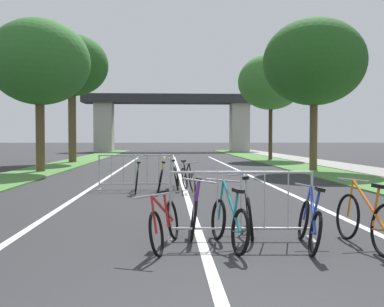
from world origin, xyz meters
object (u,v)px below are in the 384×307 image
(bicycle_orange_5, at_px, (365,220))
(bicycle_silver_2, at_px, (249,210))
(bicycle_purple_3, at_px, (194,212))
(bicycle_black_9, at_px, (188,178))
(bicycle_red_4, at_px, (165,223))
(bicycle_green_8, at_px, (137,179))
(bicycle_white_7, at_px, (176,175))
(bicycle_yellow_1, at_px, (161,178))
(tree_right_oak_near, at_px, (271,82))
(crowd_barrier_nearest, at_px, (241,206))
(tree_left_pine_far, at_px, (39,62))
(tree_left_maple_mid, at_px, (72,66))
(bicycle_blue_6, at_px, (310,223))
(bicycle_teal_0, at_px, (229,222))
(crowd_barrier_second, at_px, (135,172))
(tree_right_cypress_far, at_px, (314,62))

(bicycle_orange_5, bearing_deg, bicycle_silver_2, 140.86)
(bicycle_purple_3, distance_m, bicycle_black_9, 5.94)
(bicycle_red_4, height_order, bicycle_green_8, bicycle_green_8)
(bicycle_white_7, bearing_deg, bicycle_yellow_1, -112.19)
(tree_right_oak_near, relative_size, bicycle_purple_3, 4.62)
(crowd_barrier_nearest, relative_size, bicycle_silver_2, 1.27)
(tree_left_pine_far, relative_size, tree_left_maple_mid, 0.86)
(bicycle_blue_6, bearing_deg, bicycle_black_9, 110.29)
(bicycle_orange_5, distance_m, bicycle_blue_6, 0.79)
(tree_left_maple_mid, relative_size, bicycle_teal_0, 5.06)
(crowd_barrier_nearest, relative_size, bicycle_teal_0, 1.40)
(bicycle_green_8, xyz_separation_m, bicycle_black_9, (1.47, 0.20, -0.02))
(bicycle_white_7, distance_m, bicycle_green_8, 1.62)
(crowd_barrier_second, height_order, bicycle_orange_5, crowd_barrier_second)
(tree_left_pine_far, xyz_separation_m, tree_right_cypress_far, (12.67, 0.38, 0.18))
(tree_right_cypress_far, bearing_deg, tree_left_maple_mid, 149.83)
(bicycle_teal_0, bearing_deg, bicycle_black_9, 81.56)
(crowd_barrier_second, distance_m, bicycle_purple_3, 6.48)
(bicycle_silver_2, bearing_deg, bicycle_orange_5, -26.15)
(bicycle_red_4, bearing_deg, crowd_barrier_second, -70.33)
(tree_right_oak_near, xyz_separation_m, bicycle_teal_0, (-6.40, -25.35, -5.16))
(bicycle_green_8, bearing_deg, bicycle_red_4, -86.60)
(crowd_barrier_nearest, bearing_deg, tree_left_pine_far, 116.08)
(bicycle_teal_0, xyz_separation_m, bicycle_white_7, (-0.60, 7.78, 0.03))
(bicycle_red_4, bearing_deg, bicycle_purple_3, -106.66)
(crowd_barrier_nearest, height_order, crowd_barrier_second, same)
(tree_right_oak_near, height_order, bicycle_purple_3, tree_right_oak_near)
(bicycle_purple_3, bearing_deg, crowd_barrier_second, -74.42)
(tree_left_maple_mid, bearing_deg, bicycle_yellow_1, -69.61)
(tree_left_pine_far, height_order, bicycle_green_8, tree_left_pine_far)
(tree_left_maple_mid, xyz_separation_m, bicycle_green_8, (5.08, -15.65, -5.66))
(tree_right_oak_near, distance_m, bicycle_green_8, 21.05)
(bicycle_orange_5, bearing_deg, tree_right_oak_near, 75.18)
(crowd_barrier_nearest, bearing_deg, bicycle_silver_2, 67.15)
(bicycle_yellow_1, height_order, bicycle_black_9, bicycle_yellow_1)
(bicycle_purple_3, height_order, bicycle_blue_6, bicycle_purple_3)
(tree_right_cypress_far, distance_m, bicycle_purple_3, 16.06)
(tree_left_maple_mid, bearing_deg, bicycle_blue_6, -70.40)
(bicycle_blue_6, bearing_deg, bicycle_red_4, -174.98)
(bicycle_orange_5, bearing_deg, tree_left_pine_far, 115.58)
(tree_left_pine_far, xyz_separation_m, bicycle_white_7, (6.02, -6.63, -4.56))
(bicycle_orange_5, distance_m, bicycle_white_7, 8.30)
(tree_left_maple_mid, height_order, tree_right_cypress_far, tree_left_maple_mid)
(tree_left_maple_mid, distance_m, bicycle_purple_3, 23.04)
(crowd_barrier_second, height_order, bicycle_silver_2, crowd_barrier_second)
(bicycle_silver_2, bearing_deg, crowd_barrier_second, 117.94)
(tree_right_cypress_far, relative_size, bicycle_silver_2, 4.14)
(tree_right_oak_near, relative_size, bicycle_silver_2, 4.31)
(tree_right_oak_near, bearing_deg, bicycle_silver_2, -103.69)
(bicycle_orange_5, relative_size, bicycle_white_7, 1.02)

